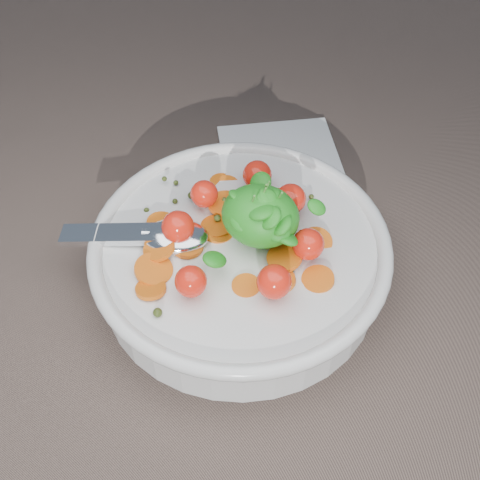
% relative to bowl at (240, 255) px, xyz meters
% --- Properties ---
extents(ground, '(6.00, 6.00, 0.00)m').
position_rel_bowl_xyz_m(ground, '(-0.02, -0.01, -0.03)').
color(ground, '#755F53').
rests_on(ground, ground).
extents(bowl, '(0.31, 0.29, 0.12)m').
position_rel_bowl_xyz_m(bowl, '(0.00, 0.00, 0.00)').
color(bowl, silver).
rests_on(bowl, ground).
extents(napkin, '(0.18, 0.17, 0.01)m').
position_rel_bowl_xyz_m(napkin, '(-0.02, 0.19, -0.03)').
color(napkin, white).
rests_on(napkin, ground).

